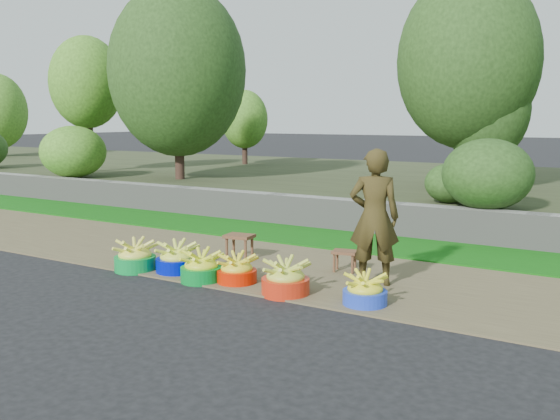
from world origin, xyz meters
The scene contains 15 objects.
ground_plane centered at (0.00, 0.00, 0.00)m, with size 120.00×120.00×0.00m, color black.
dirt_shoulder centered at (0.00, 1.25, 0.01)m, with size 80.00×2.50×0.02m, color brown.
grass_verge centered at (0.00, 3.25, 0.02)m, with size 80.00×1.50×0.04m, color #105B0E.
retaining_wall centered at (0.00, 4.10, 0.28)m, with size 80.00×0.35×0.55m, color gray.
earth_bank centered at (0.00, 9.00, 0.25)m, with size 80.00×10.00×0.50m, color #333C22.
vegetation centered at (0.92, 7.82, 2.70)m, with size 35.84×8.21×4.52m.
basin_a centered at (-1.91, 0.16, 0.17)m, with size 0.52×0.52×0.39m.
basin_b centered at (-1.38, 0.35, 0.17)m, with size 0.52×0.52×0.39m.
basin_c centered at (-0.86, 0.19, 0.17)m, with size 0.49×0.49×0.37m.
basin_d centered at (-0.44, 0.33, 0.16)m, with size 0.47×0.47×0.35m.
basin_e centered at (0.29, 0.23, 0.18)m, with size 0.53×0.53×0.39m.
basin_f centered at (1.19, 0.32, 0.15)m, with size 0.46×0.46×0.34m.
stool_left centered at (-1.14, 1.36, 0.28)m, with size 0.41×0.33×0.33m.
stool_right centered at (0.41, 1.45, 0.23)m, with size 0.35×0.29×0.27m.
vendor_woman centered at (0.94, 1.09, 0.80)m, with size 0.57×0.37×1.57m, color black.
Camera 1 is at (3.72, -5.43, 1.93)m, focal length 40.00 mm.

